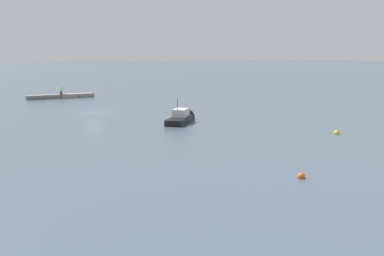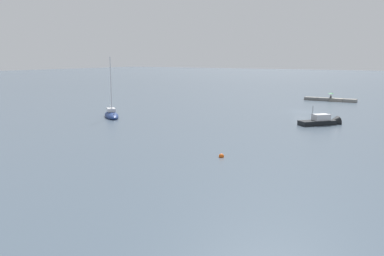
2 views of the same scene
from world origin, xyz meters
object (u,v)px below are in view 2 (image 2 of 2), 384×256
(person_seated_grey_left, at_px, (331,97))
(motorboat_black_near, at_px, (323,122))
(sailboat_navy_near, at_px, (112,115))
(mooring_buoy_mid, at_px, (221,156))
(umbrella_open_green, at_px, (331,93))

(person_seated_grey_left, bearing_deg, motorboat_black_near, 99.81)
(sailboat_navy_near, distance_m, motorboat_black_near, 34.42)
(motorboat_black_near, relative_size, mooring_buoy_mid, 11.36)
(sailboat_navy_near, distance_m, mooring_buoy_mid, 32.51)
(sailboat_navy_near, bearing_deg, mooring_buoy_mid, 103.05)
(sailboat_navy_near, xyz_separation_m, motorboat_black_near, (-32.53, -11.24, 0.01))
(sailboat_navy_near, relative_size, motorboat_black_near, 1.69)
(person_seated_grey_left, height_order, sailboat_navy_near, sailboat_navy_near)
(person_seated_grey_left, bearing_deg, mooring_buoy_mid, 91.50)
(person_seated_grey_left, distance_m, umbrella_open_green, 0.87)
(umbrella_open_green, bearing_deg, sailboat_navy_near, 60.82)
(person_seated_grey_left, relative_size, motorboat_black_near, 0.12)
(sailboat_navy_near, bearing_deg, motorboat_black_near, 149.18)
(umbrella_open_green, distance_m, motorboat_black_near, 35.13)
(umbrella_open_green, distance_m, sailboat_navy_near, 52.28)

